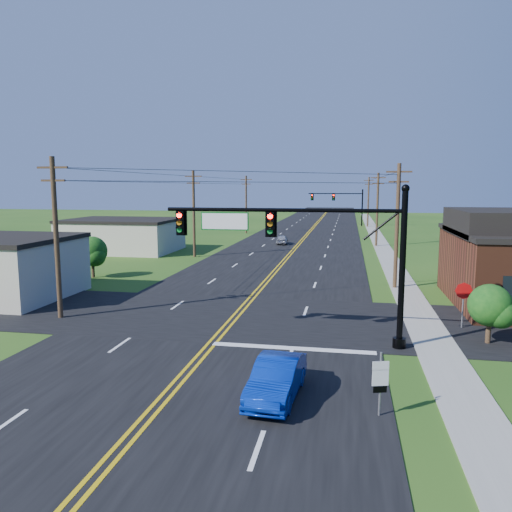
% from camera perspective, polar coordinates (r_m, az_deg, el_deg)
% --- Properties ---
extents(ground, '(260.00, 260.00, 0.00)m').
position_cam_1_polar(ground, '(17.84, -11.93, -16.69)').
color(ground, '#1D4614').
rests_on(ground, ground).
extents(road_main, '(16.00, 220.00, 0.04)m').
position_cam_1_polar(road_main, '(65.66, 4.90, 1.52)').
color(road_main, black).
rests_on(road_main, ground).
extents(road_cross, '(70.00, 10.00, 0.04)m').
position_cam_1_polar(road_cross, '(28.64, -2.70, -6.94)').
color(road_cross, black).
rests_on(road_cross, ground).
extents(sidewalk, '(2.00, 160.00, 0.08)m').
position_cam_1_polar(sidewalk, '(55.58, 14.70, 0.13)').
color(sidewalk, gray).
rests_on(sidewalk, ground).
extents(signal_mast_main, '(11.30, 0.60, 7.48)m').
position_cam_1_polar(signal_mast_main, '(23.17, 5.43, 1.40)').
color(signal_mast_main, black).
rests_on(signal_mast_main, ground).
extents(signal_mast_far, '(10.98, 0.60, 7.48)m').
position_cam_1_polar(signal_mast_far, '(94.99, 9.41, 6.18)').
color(signal_mast_far, black).
rests_on(signal_mast_far, ground).
extents(cream_bldg_far, '(12.20, 9.20, 3.70)m').
position_cam_1_polar(cream_bldg_far, '(58.96, -15.02, 2.33)').
color(cream_bldg_far, beige).
rests_on(cream_bldg_far, ground).
extents(utility_pole_left_a, '(1.80, 0.28, 9.00)m').
position_cam_1_polar(utility_pole_left_a, '(29.68, -21.87, 2.24)').
color(utility_pole_left_a, '#3D2A1B').
rests_on(utility_pole_left_a, ground).
extents(utility_pole_left_b, '(1.80, 0.28, 9.00)m').
position_cam_1_polar(utility_pole_left_b, '(52.46, -7.12, 5.01)').
color(utility_pole_left_b, '#3D2A1B').
rests_on(utility_pole_left_b, ground).
extents(utility_pole_left_c, '(1.80, 0.28, 9.00)m').
position_cam_1_polar(utility_pole_left_c, '(78.60, -1.13, 6.05)').
color(utility_pole_left_c, '#3D2A1B').
rests_on(utility_pole_left_c, ground).
extents(utility_pole_right_a, '(1.80, 0.28, 9.00)m').
position_cam_1_polar(utility_pole_right_a, '(37.19, 15.82, 3.57)').
color(utility_pole_right_a, '#3D2A1B').
rests_on(utility_pole_right_a, ground).
extents(utility_pole_right_b, '(1.80, 0.28, 9.00)m').
position_cam_1_polar(utility_pole_right_b, '(63.08, 13.70, 5.34)').
color(utility_pole_right_b, '#3D2A1B').
rests_on(utility_pole_right_b, ground).
extents(utility_pole_right_c, '(1.80, 0.28, 9.00)m').
position_cam_1_polar(utility_pole_right_c, '(93.03, 12.71, 6.16)').
color(utility_pole_right_c, '#3D2A1B').
rests_on(utility_pole_right_c, ground).
extents(tree_right_back, '(3.00, 3.00, 4.10)m').
position_cam_1_polar(tree_right_back, '(42.32, 23.61, 0.81)').
color(tree_right_back, '#3D2A1B').
rests_on(tree_right_back, ground).
extents(shrub_corner, '(2.00, 2.00, 2.86)m').
position_cam_1_polar(shrub_corner, '(25.92, 25.18, -5.14)').
color(shrub_corner, '#3D2A1B').
rests_on(shrub_corner, ground).
extents(tree_left, '(2.40, 2.40, 3.37)m').
position_cam_1_polar(tree_left, '(42.50, -18.21, 0.52)').
color(tree_left, '#3D2A1B').
rests_on(tree_left, ground).
extents(blue_car, '(1.78, 4.30, 1.38)m').
position_cam_1_polar(blue_car, '(17.98, 2.37, -13.92)').
color(blue_car, '#072AA7').
rests_on(blue_car, ground).
extents(distant_car, '(1.64, 3.53, 1.17)m').
position_cam_1_polar(distant_car, '(63.85, 3.01, 1.87)').
color(distant_car, '#AEAEB2').
rests_on(distant_car, ground).
extents(route_sign, '(0.53, 0.18, 2.16)m').
position_cam_1_polar(route_sign, '(16.92, 14.02, -13.54)').
color(route_sign, slate).
rests_on(route_sign, ground).
extents(stop_sign, '(0.87, 0.12, 2.45)m').
position_cam_1_polar(stop_sign, '(28.14, 22.63, -4.19)').
color(stop_sign, slate).
rests_on(stop_sign, ground).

